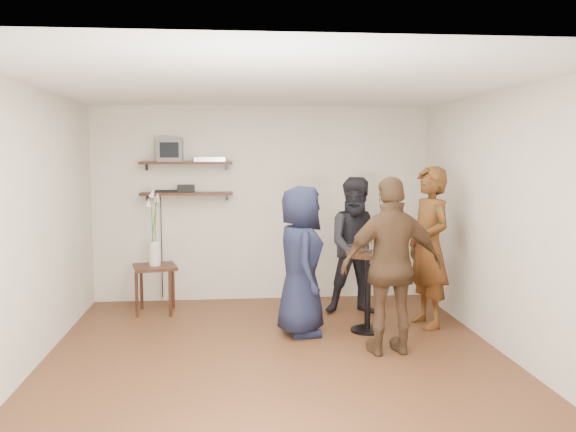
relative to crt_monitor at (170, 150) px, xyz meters
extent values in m
cube|color=#472316|center=(1.20, -2.38, -2.04)|extent=(4.50, 5.00, 0.04)
cube|color=white|center=(1.20, -2.38, 0.60)|extent=(4.50, 5.00, 0.04)
cube|color=beige|center=(1.20, 0.15, -0.72)|extent=(4.50, 0.04, 2.60)
cube|color=beige|center=(1.20, -4.89, -0.72)|extent=(4.50, 0.04, 2.60)
cube|color=beige|center=(-1.07, -2.38, -0.72)|extent=(0.04, 5.00, 2.60)
cube|color=beige|center=(3.47, -2.38, -0.72)|extent=(0.04, 5.00, 2.60)
cube|color=black|center=(0.20, 0.00, -0.17)|extent=(1.20, 0.25, 0.04)
cube|color=black|center=(0.20, 0.00, -0.57)|extent=(1.20, 0.25, 0.04)
cube|color=#59595B|center=(0.00, 0.00, 0.00)|extent=(0.32, 0.30, 0.30)
cube|color=silver|center=(0.51, 0.00, -0.12)|extent=(0.40, 0.24, 0.06)
cube|color=black|center=(0.19, 0.00, -0.50)|extent=(0.22, 0.10, 0.10)
cube|color=black|center=(-0.06, 0.05, -0.54)|extent=(0.30, 0.05, 0.03)
cube|color=black|center=(-0.17, -0.50, -1.44)|extent=(0.60, 0.60, 0.04)
cylinder|color=black|center=(-0.37, -0.70, -1.74)|extent=(0.04, 0.04, 0.56)
cylinder|color=black|center=(0.03, -0.70, -1.74)|extent=(0.04, 0.04, 0.56)
cylinder|color=black|center=(-0.37, -0.30, -1.74)|extent=(0.04, 0.04, 0.56)
cylinder|color=black|center=(0.03, -0.30, -1.74)|extent=(0.04, 0.04, 0.56)
cylinder|color=silver|center=(-0.17, -0.50, -1.27)|extent=(0.14, 0.14, 0.30)
cylinder|color=#2D601B|center=(-0.19, -0.50, -0.97)|extent=(0.01, 0.07, 0.54)
cone|color=silver|center=(-0.23, -0.50, -0.64)|extent=(0.07, 0.09, 0.12)
cylinder|color=#2D601B|center=(-0.15, -0.49, -0.94)|extent=(0.03, 0.05, 0.61)
cone|color=silver|center=(-0.12, -0.47, -0.58)|extent=(0.11, 0.12, 0.13)
cylinder|color=#2D601B|center=(-0.17, -0.52, -0.91)|extent=(0.10, 0.08, 0.66)
cone|color=silver|center=(-0.17, -0.55, -0.52)|extent=(0.13, 0.12, 0.13)
cylinder|color=black|center=(2.28, -1.53, -1.15)|extent=(0.49, 0.49, 0.04)
cylinder|color=black|center=(2.28, -1.53, -1.58)|extent=(0.07, 0.07, 0.82)
cylinder|color=black|center=(2.28, -1.53, -2.00)|extent=(0.37, 0.37, 0.03)
cylinder|color=silver|center=(2.20, -1.55, -1.13)|extent=(0.06, 0.06, 0.00)
cylinder|color=silver|center=(2.20, -1.55, -1.08)|extent=(0.01, 0.01, 0.09)
cylinder|color=silver|center=(2.20, -1.55, -0.99)|extent=(0.07, 0.07, 0.11)
cylinder|color=#EAD760|center=(2.20, -1.55, -1.01)|extent=(0.06, 0.06, 0.06)
cylinder|color=silver|center=(2.33, -1.55, -1.13)|extent=(0.07, 0.07, 0.00)
cylinder|color=silver|center=(2.33, -1.55, -1.08)|extent=(0.01, 0.01, 0.10)
cylinder|color=silver|center=(2.33, -1.55, -0.97)|extent=(0.07, 0.07, 0.12)
cylinder|color=#EAD760|center=(2.33, -1.55, -0.99)|extent=(0.07, 0.07, 0.07)
cylinder|color=silver|center=(2.27, -1.46, -1.13)|extent=(0.06, 0.06, 0.00)
cylinder|color=silver|center=(2.27, -1.46, -1.08)|extent=(0.01, 0.01, 0.09)
cylinder|color=silver|center=(2.27, -1.46, -0.99)|extent=(0.07, 0.07, 0.11)
cylinder|color=#EAD760|center=(2.27, -1.46, -1.01)|extent=(0.06, 0.06, 0.06)
cylinder|color=silver|center=(2.32, -1.52, -1.13)|extent=(0.06, 0.06, 0.00)
cylinder|color=silver|center=(2.32, -1.52, -1.08)|extent=(0.01, 0.01, 0.09)
cylinder|color=silver|center=(2.32, -1.52, -0.97)|extent=(0.07, 0.07, 0.12)
cylinder|color=#EAD760|center=(2.32, -1.52, -1.00)|extent=(0.07, 0.07, 0.06)
imported|color=#A01A12|center=(3.01, -1.37, -1.10)|extent=(0.57, 0.74, 1.83)
imported|color=black|center=(2.33, -0.77, -1.17)|extent=(0.86, 0.69, 1.69)
imported|color=#161A32|center=(1.52, -1.55, -1.20)|extent=(0.55, 0.81, 1.63)
imported|color=#4A321F|center=(2.34, -2.27, -1.14)|extent=(1.06, 0.52, 1.76)
camera|label=1|loc=(0.77, -8.04, -0.03)|focal=38.00mm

